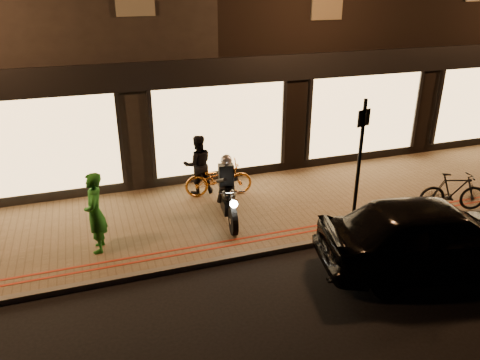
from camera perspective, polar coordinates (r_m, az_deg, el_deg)
name	(u,v)px	position (r m, az deg, el deg)	size (l,w,h in m)	color
ground	(275,254)	(10.02, 4.25, -9.02)	(90.00, 90.00, 0.00)	black
sidewalk	(244,211)	(11.61, 0.44, -3.80)	(50.00, 4.00, 0.12)	brown
kerb_stone	(274,251)	(10.03, 4.15, -8.59)	(50.00, 0.14, 0.12)	#59544C
red_kerb_lines	(265,237)	(10.39, 3.09, -6.93)	(50.00, 0.26, 0.01)	maroon
building_row	(177,14)	(17.13, -7.68, 19.38)	(48.00, 10.11, 8.50)	black
motorcycle	(228,196)	(10.82, -1.51, -1.95)	(0.64, 1.94, 1.59)	black
sign_post	(359,160)	(10.30, 14.35, 2.38)	(0.34, 0.13, 3.00)	black
bicycle_gold	(219,179)	(12.15, -2.63, 0.14)	(0.61, 1.75, 0.92)	#C17222
bicycle_dark	(453,192)	(12.46, 24.56, -1.31)	(0.46, 1.61, 0.97)	black
person_green	(95,213)	(9.96, -17.25, -3.84)	(0.63, 0.41, 1.72)	#1B671C
person_dark	(198,165)	(12.21, -5.15, 1.89)	(0.77, 0.60, 1.59)	black
parked_car	(433,236)	(9.89, 22.44, -6.28)	(1.79, 4.45, 1.52)	black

